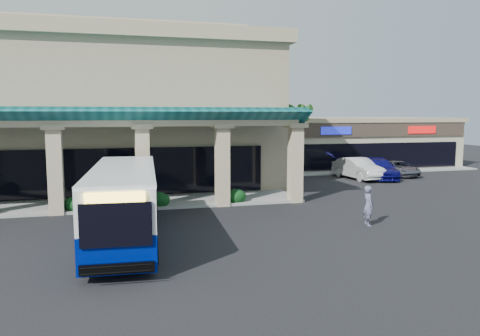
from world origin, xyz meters
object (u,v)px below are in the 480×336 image
object	(u,v)px
car_white	(358,168)
transit_bus	(124,204)
car_red	(380,169)
car_gray	(397,168)
pedestrian	(368,206)

from	to	relation	value
car_white	transit_bus	bearing A→B (deg)	-148.38
car_white	car_red	world-z (taller)	car_white
car_red	transit_bus	bearing A→B (deg)	-128.10
car_red	car_gray	distance (m)	2.67
car_red	car_gray	xyz separation A→B (m)	(2.42, 1.11, -0.15)
pedestrian	car_gray	size ratio (longest dim) A/B	0.42
transit_bus	pedestrian	distance (m)	11.29
car_red	pedestrian	bearing A→B (deg)	-105.59
pedestrian	car_gray	distance (m)	19.46
transit_bus	car_red	xyz separation A→B (m)	(20.72, 14.01, -0.75)
car_white	car_gray	bearing A→B (deg)	5.98
car_red	car_gray	world-z (taller)	car_red
car_white	car_red	xyz separation A→B (m)	(1.84, -0.25, -0.07)
car_white	car_gray	xyz separation A→B (m)	(4.26, 0.86, -0.23)
transit_bus	car_red	world-z (taller)	transit_bus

